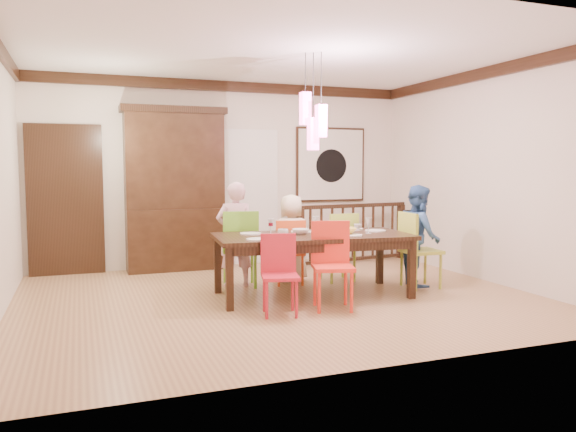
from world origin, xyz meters
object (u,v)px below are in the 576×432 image
object	(u,v)px
chair_far_left	(240,243)
balustrade	(353,232)
dining_table	(313,241)
person_far_mid	(291,238)
person_far_left	(235,234)
chair_end_right	(421,245)
person_end_right	(419,235)
china_hutch	(175,189)

from	to	relation	value
chair_far_left	balustrade	distance (m)	2.53
dining_table	person_far_mid	xyz separation A→B (m)	(0.07, 0.91, -0.08)
person_far_left	person_far_mid	size ratio (longest dim) A/B	1.15
chair_end_right	balustrade	world-z (taller)	chair_end_right
dining_table	person_far_left	xyz separation A→B (m)	(-0.73, 0.86, 0.01)
person_far_mid	chair_far_left	bearing A→B (deg)	6.44
balustrade	person_end_right	xyz separation A→B (m)	(-0.02, -1.94, 0.16)
chair_far_left	china_hutch	size ratio (longest dim) A/B	0.41
balustrade	person_end_right	bearing A→B (deg)	-98.05
balustrade	person_end_right	world-z (taller)	person_end_right
chair_end_right	person_far_left	bearing A→B (deg)	69.77
china_hutch	person_end_right	world-z (taller)	china_hutch
chair_end_right	person_far_mid	distance (m)	1.73
chair_far_left	china_hutch	world-z (taller)	china_hutch
chair_far_left	china_hutch	distance (m)	1.75
chair_far_left	chair_end_right	size ratio (longest dim) A/B	1.02
person_far_mid	person_end_right	distance (m)	1.70
dining_table	china_hutch	world-z (taller)	china_hutch
person_far_mid	person_end_right	xyz separation A→B (m)	(1.47, -0.85, 0.07)
dining_table	china_hutch	distance (m)	2.72
china_hutch	person_end_right	bearing A→B (deg)	-39.11
chair_end_right	person_far_mid	bearing A→B (deg)	58.23
person_far_left	person_end_right	size ratio (longest dim) A/B	1.03
chair_end_right	person_end_right	world-z (taller)	person_end_right
person_far_left	person_far_mid	xyz separation A→B (m)	(0.80, 0.05, -0.09)
person_far_mid	dining_table	bearing A→B (deg)	86.34
chair_end_right	person_far_left	xyz separation A→B (m)	(-2.23, 0.92, 0.12)
china_hutch	balustrade	distance (m)	2.94
balustrade	person_far_mid	world-z (taller)	person_far_mid
chair_far_left	person_far_mid	xyz separation A→B (m)	(0.75, 0.08, 0.02)
china_hutch	balustrade	bearing A→B (deg)	-6.97
chair_end_right	balustrade	bearing A→B (deg)	0.34
balustrade	chair_end_right	bearing A→B (deg)	-99.12
chair_far_left	person_far_mid	bearing A→B (deg)	-164.06
chair_end_right	china_hutch	world-z (taller)	china_hutch
chair_end_right	person_far_mid	size ratio (longest dim) A/B	0.82
person_far_mid	person_end_right	world-z (taller)	person_end_right
chair_far_left	person_end_right	xyz separation A→B (m)	(2.22, -0.77, 0.09)
dining_table	chair_far_left	world-z (taller)	chair_far_left
chair_far_left	chair_end_right	bearing A→B (deg)	168.00
balustrade	person_end_right	size ratio (longest dim) A/B	1.62
balustrade	chair_far_left	bearing A→B (deg)	-159.90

